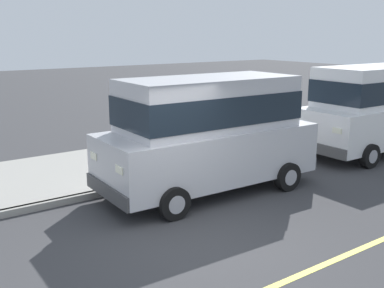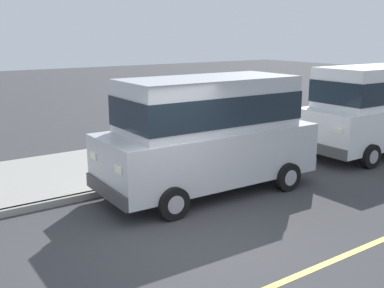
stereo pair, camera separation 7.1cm
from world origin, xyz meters
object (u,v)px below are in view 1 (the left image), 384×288
Objects in this scene: car_silver_van at (209,130)px; dog_tan at (174,147)px; fire_hydrant at (287,135)px; car_white_van at (375,105)px.

car_silver_van is 2.73m from dog_tan.
dog_tan is 3.53m from fire_hydrant.
dog_tan is (-2.50, -5.33, -0.97)m from car_white_van.
car_white_van reaches higher than dog_tan.
dog_tan is 1.03× the size of fire_hydrant.
fire_hydrant is at bearing 110.31° from car_silver_van.
car_white_van is 2.65m from fire_hydrant.
car_silver_van is 1.00× the size of car_white_van.
car_white_van is 6.79× the size of fire_hydrant.
car_silver_van is at bearing -69.69° from fire_hydrant.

